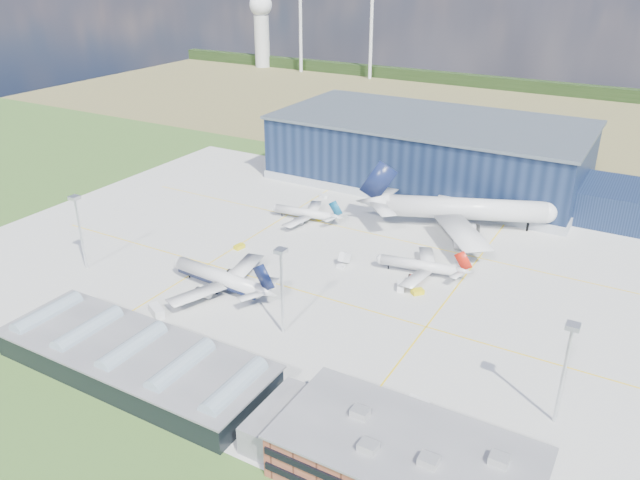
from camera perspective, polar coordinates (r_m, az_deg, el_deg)
The scene contains 25 objects.
ground at distance 183.33m, azimuth -0.92°, elevation -3.12°, with size 600.00×600.00×0.00m, color #385B22.
apron at distance 191.01m, azimuth 0.61°, elevation -1.89°, with size 220.00×160.00×0.08m.
farmland at distance 378.41m, azimuth 16.63°, elevation 10.68°, with size 600.00×220.00×0.01m, color olive.
treeline at distance 454.28m, azimuth 19.29°, elevation 13.09°, with size 600.00×8.00×8.00m, color black.
horizon_dressing at distance 515.58m, azimuth -2.65°, elevation 19.04°, with size 440.20×18.00×70.00m.
hangar at distance 258.16m, azimuth 10.50°, elevation 7.68°, with size 145.00×62.00×26.10m.
ops_building at distance 116.66m, azimuth 7.82°, elevation -19.50°, with size 46.00×23.00×10.90m.
glass_concourse at distance 144.97m, azimuth -15.63°, elevation -10.79°, with size 78.00×23.00×8.60m.
light_mast_west at distance 193.19m, azimuth -21.23°, elevation 1.67°, with size 2.60×2.60×23.00m.
light_mast_center at distance 148.97m, azimuth -3.54°, elevation -3.45°, with size 2.60×2.60×23.00m.
light_mast_east at distance 130.08m, azimuth 21.63°, elevation -9.98°, with size 2.60×2.60×23.00m.
airliner_navy at distance 174.71m, azimuth -9.30°, elevation -2.71°, with size 37.32×36.51×12.17m, color silver, non-canonical shape.
airliner_red at distance 183.19m, azimuth 9.03°, elevation -1.82°, with size 28.71×28.09×9.36m, color silver, non-canonical shape.
airliner_widebody at distance 215.03m, azimuth 13.24°, elevation 3.76°, with size 67.56×66.09×22.03m, color silver, non-canonical shape.
airliner_regional at distance 218.20m, azimuth -1.50°, elevation 2.91°, with size 27.47×26.88×8.96m, color silver, non-canonical shape.
gse_tug_a at distance 200.01m, azimuth -7.39°, elevation -0.61°, with size 2.04×3.33×1.39m, color gold.
gse_tug_b at distance 174.65m, azimuth 8.91°, elevation -4.70°, with size 2.18×3.27×1.42m, color gold.
gse_van_a at distance 168.22m, azimuth -14.71°, elevation -6.30°, with size 2.49×5.70×2.49m, color silver.
gse_van_b at distance 176.15m, azimuth 7.38°, elevation -4.23°, with size 1.94×4.24×1.94m, color silver.
gse_tug_c at distance 220.12m, azimuth 0.09°, elevation 2.06°, with size 2.12×3.38×1.48m, color gold.
gse_cart_b at distance 240.06m, azimuth 0.30°, elevation 4.02°, with size 1.95×2.93×1.27m, color silver.
gse_van_c at distance 134.31m, azimuth 8.95°, elevation -14.66°, with size 2.31×4.81×2.31m, color silver.
airstair at distance 188.24m, azimuth 2.27°, elevation -1.84°, with size 1.85×4.63×2.96m, color silver.
car_a at distance 135.53m, azimuth 1.72°, elevation -14.18°, with size 1.42×3.54×1.21m, color #99999E.
car_b at distance 126.91m, azimuth 11.89°, elevation -18.03°, with size 1.38×3.95×1.30m, color #99999E.
Camera 1 is at (83.07, -139.06, 85.87)m, focal length 35.00 mm.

